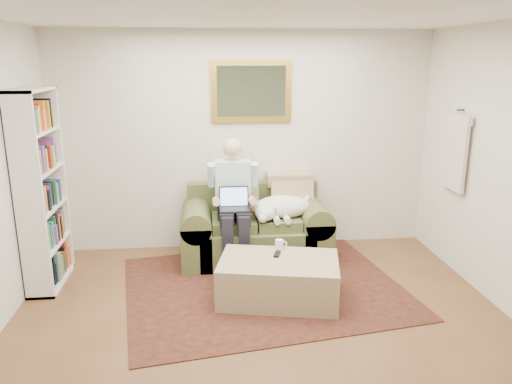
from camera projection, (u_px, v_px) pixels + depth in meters
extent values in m
cube|color=brown|center=(270.00, 358.00, 3.91)|extent=(4.50, 5.00, 0.01)
cube|color=white|center=(273.00, 6.00, 3.23)|extent=(4.50, 5.00, 0.01)
cube|color=silver|center=(243.00, 142.00, 5.97)|extent=(4.50, 0.01, 2.60)
cube|color=black|center=(264.00, 287.00, 5.12)|extent=(3.04, 2.59, 0.01)
cube|color=#4E5E31|center=(255.00, 242.00, 5.79)|extent=(1.28, 0.82, 0.42)
cube|color=#4E5E31|center=(252.00, 199.00, 6.02)|extent=(1.55, 0.18, 0.43)
cube|color=#4E5E31|center=(197.00, 240.00, 5.71)|extent=(0.34, 0.82, 0.85)
cube|color=#4E5E31|center=(312.00, 236.00, 5.84)|extent=(0.34, 0.82, 0.85)
cube|color=#4E5E31|center=(234.00, 222.00, 5.64)|extent=(0.48, 0.55, 0.12)
cube|color=#4E5E31|center=(278.00, 221.00, 5.69)|extent=(0.48, 0.55, 0.12)
cube|color=black|center=(235.00, 209.00, 5.41)|extent=(0.33, 0.23, 0.02)
cube|color=black|center=(234.00, 196.00, 5.49)|extent=(0.33, 0.06, 0.23)
cube|color=#99BFF2|center=(234.00, 197.00, 5.48)|extent=(0.30, 0.05, 0.19)
cube|color=tan|center=(279.00, 280.00, 4.82)|extent=(1.25, 0.94, 0.41)
cylinder|color=white|center=(279.00, 245.00, 5.01)|extent=(0.08, 0.08, 0.10)
cube|color=black|center=(277.00, 254.00, 4.88)|extent=(0.09, 0.16, 0.02)
cube|color=gold|center=(251.00, 91.00, 5.80)|extent=(0.94, 0.04, 0.72)
cube|color=gray|center=(251.00, 91.00, 5.78)|extent=(0.80, 0.01, 0.58)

